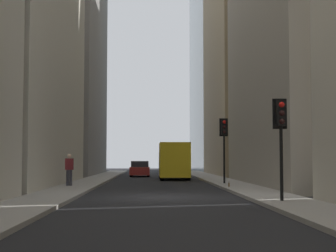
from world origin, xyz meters
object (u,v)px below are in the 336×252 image
(sedan_red, at_px, (140,169))
(traffic_light_midblock, at_px, (224,135))
(discarded_bottle, at_px, (229,185))
(pedestrian, at_px, (69,168))
(delivery_truck, at_px, (174,161))
(traffic_light_foreground, at_px, (281,125))

(sedan_red, bearing_deg, traffic_light_midblock, -162.00)
(discarded_bottle, bearing_deg, pedestrian, 80.83)
(delivery_truck, relative_size, traffic_light_midblock, 1.63)
(sedan_red, relative_size, traffic_light_foreground, 1.18)
(traffic_light_midblock, bearing_deg, pedestrian, 105.36)
(sedan_red, xyz_separation_m, traffic_light_foreground, (-30.02, -5.63, 2.15))
(pedestrian, bearing_deg, traffic_light_foreground, -139.68)
(delivery_truck, relative_size, sedan_red, 1.50)
(delivery_truck, distance_m, pedestrian, 13.62)
(traffic_light_foreground, relative_size, discarded_bottle, 13.51)
(sedan_red, height_order, traffic_light_midblock, traffic_light_midblock)
(traffic_light_foreground, bearing_deg, discarded_bottle, 2.93)
(delivery_truck, height_order, traffic_light_midblock, traffic_light_midblock)
(traffic_light_foreground, bearing_deg, pedestrian, 40.32)
(traffic_light_foreground, relative_size, traffic_light_midblock, 0.92)
(traffic_light_foreground, xyz_separation_m, discarded_bottle, (9.38, 0.48, -2.57))
(sedan_red, bearing_deg, delivery_truck, -158.70)
(traffic_light_midblock, height_order, pedestrian, traffic_light_midblock)
(sedan_red, distance_m, discarded_bottle, 21.28)
(delivery_truck, xyz_separation_m, traffic_light_foreground, (-22.84, -2.83, 1.36))
(sedan_red, height_order, discarded_bottle, sedan_red)
(traffic_light_foreground, height_order, pedestrian, traffic_light_foreground)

